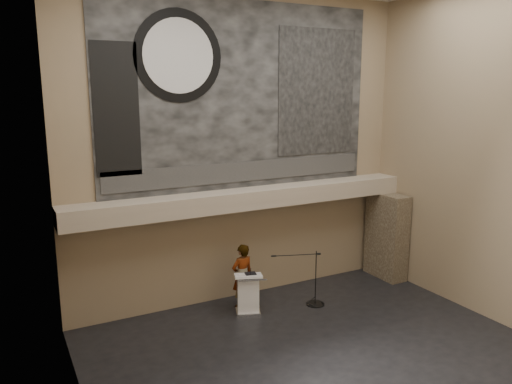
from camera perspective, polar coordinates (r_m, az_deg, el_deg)
floor at (r=11.88m, az=7.62°, el=-18.19°), size 10.00×10.00×0.00m
wall_back at (r=13.84m, az=-1.55°, el=4.86°), size 10.00×0.02×8.50m
wall_front at (r=7.64m, az=26.13°, el=-1.98°), size 10.00×0.02×8.50m
wall_left at (r=8.55m, az=-20.02°, el=-0.14°), size 0.02×8.00×8.50m
wall_right at (r=13.96m, az=25.14°, el=3.81°), size 0.02×8.00×8.50m
soffit at (r=13.70m, az=-0.78°, el=-0.72°), size 10.00×0.80×0.50m
sprinkler_left at (r=13.09m, az=-6.93°, el=-2.66°), size 0.04×0.04×0.06m
sprinkler_right at (r=14.66m, az=5.94°, el=-1.08°), size 0.04×0.04×0.06m
banner at (r=13.71m, az=-1.53°, el=10.87°), size 8.00×0.05×5.00m
banner_text_strip at (r=13.86m, az=-1.41°, el=2.36°), size 7.76×0.02×0.55m
banner_clock_rim at (r=13.00m, az=-8.86°, el=15.10°), size 2.30×0.02×2.30m
banner_clock_face at (r=12.98m, az=-8.83°, el=15.11°), size 1.84×0.02×1.84m
banner_building_print at (r=14.90m, az=7.00°, el=11.24°), size 2.60×0.02×3.60m
banner_brick_print at (r=12.55m, az=-15.67°, el=9.00°), size 1.10×0.02×3.20m
stone_pier at (r=16.35m, az=14.70°, el=-4.84°), size 0.60×1.40×2.70m
lectern at (r=13.54m, az=-0.93°, el=-11.56°), size 0.86×0.74×1.13m
binder at (r=13.33m, az=-0.62°, el=-9.32°), size 0.32×0.28×0.04m
papers at (r=13.26m, az=-1.46°, el=-9.51°), size 0.26×0.33×0.00m
speaker_person at (r=13.78m, az=-1.58°, el=-9.57°), size 0.71×0.51×1.80m
mic_stand at (r=14.26m, az=6.61°, el=-11.77°), size 1.45×0.69×1.56m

